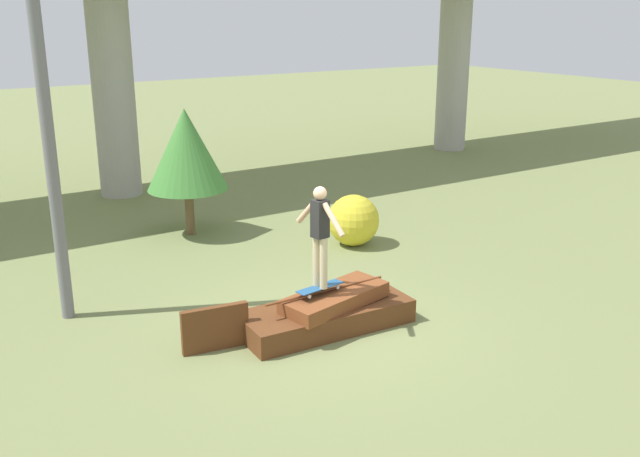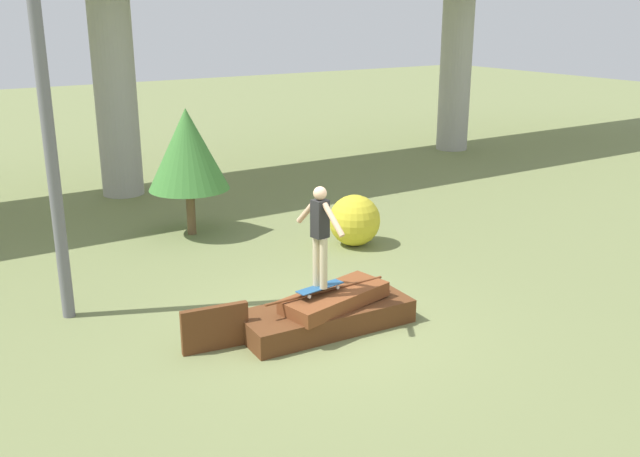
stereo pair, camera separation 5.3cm
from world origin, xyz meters
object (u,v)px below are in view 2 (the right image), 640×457
(skater, at_px, (320,230))
(bush_yellow_flowering, at_px, (355,220))
(skateboard, at_px, (320,287))
(tree_behind_left, at_px, (187,150))
(utility_pole, at_px, (45,106))

(skater, relative_size, bush_yellow_flowering, 1.46)
(skateboard, distance_m, skater, 0.94)
(tree_behind_left, relative_size, bush_yellow_flowering, 2.57)
(tree_behind_left, bearing_deg, bush_yellow_flowering, -44.91)
(utility_pole, xyz_separation_m, bush_yellow_flowering, (6.16, 0.47, -2.94))
(skater, relative_size, utility_pole, 0.24)
(skater, height_order, utility_pole, utility_pole)
(utility_pole, relative_size, tree_behind_left, 2.36)
(skateboard, xyz_separation_m, utility_pole, (-3.22, 2.73, 2.75))
(utility_pole, bearing_deg, bush_yellow_flowering, 4.36)
(skateboard, bearing_deg, skater, 90.00)
(utility_pole, distance_m, bush_yellow_flowering, 6.84)
(skateboard, xyz_separation_m, bush_yellow_flowering, (2.94, 3.20, -0.18))
(skateboard, height_order, utility_pole, utility_pole)
(skateboard, relative_size, skater, 0.53)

